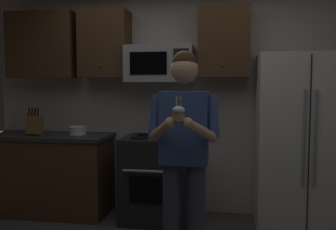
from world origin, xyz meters
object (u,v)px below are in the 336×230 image
object	(u,v)px
refrigerator	(302,143)
bowl_large_white	(77,130)
person	(184,147)
cupcake	(179,113)
oven_range	(158,178)
microwave	(160,64)
knife_block	(35,125)

from	to	relation	value
refrigerator	bowl_large_white	size ratio (longest dim) A/B	8.77
person	bowl_large_white	bearing A→B (deg)	140.83
bowl_large_white	cupcake	world-z (taller)	cupcake
oven_range	microwave	world-z (taller)	microwave
refrigerator	bowl_large_white	world-z (taller)	refrigerator
microwave	cupcake	xyz separation A→B (m)	(0.41, -1.51, -0.43)
microwave	knife_block	size ratio (longest dim) A/B	2.31
bowl_large_white	microwave	bearing A→B (deg)	3.67
microwave	bowl_large_white	distance (m)	1.22
oven_range	microwave	xyz separation A→B (m)	(0.00, 0.12, 1.26)
microwave	knife_block	xyz separation A→B (m)	(-1.43, -0.15, -0.69)
knife_block	microwave	bearing A→B (deg)	5.92
refrigerator	bowl_large_white	xyz separation A→B (m)	(-2.46, 0.10, 0.07)
cupcake	oven_range	bearing A→B (deg)	106.61
bowl_large_white	knife_block	bearing A→B (deg)	-169.63
knife_block	cupcake	xyz separation A→B (m)	(1.85, -1.36, 0.26)
microwave	refrigerator	distance (m)	1.72
microwave	person	world-z (taller)	microwave
oven_range	bowl_large_white	xyz separation A→B (m)	(-0.96, 0.06, 0.51)
refrigerator	cupcake	size ratio (longest dim) A/B	10.35
microwave	person	bearing A→B (deg)	-70.65
microwave	knife_block	world-z (taller)	microwave
bowl_large_white	cupcake	size ratio (longest dim) A/B	1.18
microwave	person	size ratio (longest dim) A/B	0.42
cupcake	knife_block	bearing A→B (deg)	143.70
person	cupcake	world-z (taller)	person
microwave	refrigerator	bearing A→B (deg)	-6.03
oven_range	person	distance (m)	1.26
oven_range	refrigerator	size ratio (longest dim) A/B	0.52
microwave	knife_block	bearing A→B (deg)	-174.08
refrigerator	knife_block	xyz separation A→B (m)	(-2.93, 0.01, 0.13)
oven_range	person	bearing A→B (deg)	-68.65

